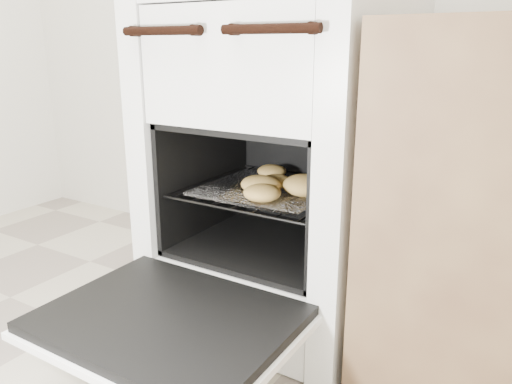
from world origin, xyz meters
TOP-DOWN VIEW (x-y plane):
  - stove at (0.15, 1.14)m, footprint 0.65×0.73m
  - oven_door at (0.15, 0.59)m, footprint 0.59×0.46m
  - oven_rack at (0.15, 1.07)m, footprint 0.47×0.46m
  - foil_sheet at (0.15, 1.04)m, footprint 0.37×0.33m
  - baked_rolls at (0.20, 1.02)m, footprint 0.31×0.35m

SIDE VIEW (x-z plane):
  - oven_door at x=0.15m, z-range 0.20..0.24m
  - oven_rack at x=0.15m, z-range 0.42..0.42m
  - foil_sheet at x=0.15m, z-range 0.42..0.43m
  - baked_rolls at x=0.20m, z-range 0.42..0.48m
  - stove at x=0.15m, z-range -0.01..0.99m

